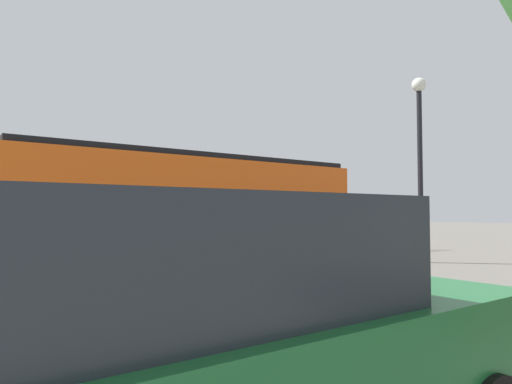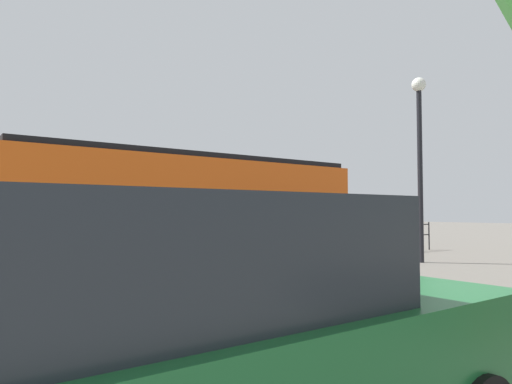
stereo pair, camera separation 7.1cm
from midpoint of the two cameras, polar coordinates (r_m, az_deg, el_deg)
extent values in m
plane|color=#666059|center=(15.65, -5.91, -8.38)|extent=(120.00, 120.00, 0.00)
cube|color=#D15114|center=(19.83, -7.60, -0.16)|extent=(2.97, 15.82, 2.83)
cube|color=black|center=(23.90, 7.02, -1.58)|extent=(2.85, 2.06, 1.98)
cube|color=black|center=(19.95, -7.58, 4.25)|extent=(2.67, 15.19, 0.24)
cube|color=#38383D|center=(19.83, -7.63, -4.89)|extent=(2.67, 14.55, 0.45)
cylinder|color=black|center=(23.75, 1.61, -5.07)|extent=(0.30, 1.10, 1.10)
cylinder|color=black|center=(21.71, 5.96, -5.29)|extent=(0.30, 1.10, 1.10)
cylinder|color=black|center=(19.26, -23.00, -5.45)|extent=(0.30, 1.10, 1.10)
cylinder|color=black|center=(16.69, -20.87, -5.97)|extent=(0.30, 1.10, 1.10)
cube|color=#1E6633|center=(2.77, -6.18, -21.56)|extent=(1.74, 4.10, 0.75)
cube|color=#262B33|center=(2.53, -10.16, -7.48)|extent=(1.53, 2.30, 0.62)
cylinder|color=black|center=(4.29, 5.23, -19.83)|extent=(0.22, 0.64, 0.64)
cylinder|color=black|center=(15.45, 19.79, 2.03)|extent=(0.16, 0.16, 5.57)
sphere|color=silver|center=(15.94, 19.63, 12.55)|extent=(0.45, 0.45, 0.45)
cube|color=black|center=(17.78, 14.30, -4.12)|extent=(0.04, 7.27, 0.04)
cube|color=black|center=(17.80, 14.32, -5.52)|extent=(0.04, 7.27, 0.04)
cylinder|color=black|center=(15.18, 5.52, -6.34)|extent=(0.05, 0.05, 1.18)
cylinder|color=black|center=(16.44, 10.27, -6.02)|extent=(0.05, 0.05, 1.18)
cylinder|color=black|center=(17.80, 14.32, -5.71)|extent=(0.05, 0.05, 1.18)
cylinder|color=black|center=(19.24, 17.77, -5.43)|extent=(0.05, 0.05, 1.18)
cylinder|color=black|center=(20.74, 20.73, -5.17)|extent=(0.05, 0.05, 1.18)
camera|label=1|loc=(0.04, -90.12, 0.01)|focal=31.89mm
camera|label=2|loc=(0.04, 89.88, -0.01)|focal=31.89mm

